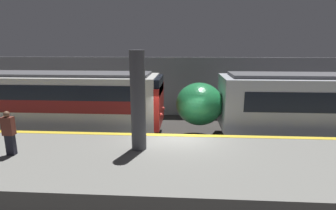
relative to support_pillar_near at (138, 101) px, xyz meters
name	(u,v)px	position (x,y,z in m)	size (l,w,h in m)	color
ground_plane	(177,157)	(1.39, 1.70, -2.86)	(120.00, 120.00, 0.00)	#33302D
platform	(176,171)	(1.39, -0.72, -2.33)	(40.00, 4.83, 1.06)	slate
station_rear_barrier	(181,87)	(1.39, 8.76, -0.85)	(50.00, 0.15, 4.01)	gray
support_pillar_near	(138,101)	(0.00, 0.00, 0.00)	(0.54, 0.54, 3.62)	#47474C
person_waiting	(9,132)	(-4.40, -0.84, -0.98)	(0.38, 0.24, 1.59)	black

